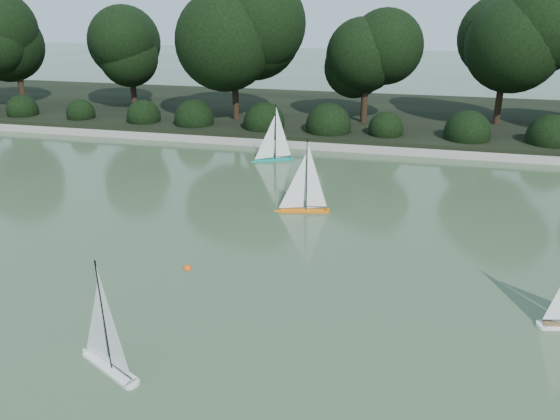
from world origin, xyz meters
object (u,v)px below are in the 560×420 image
sailboat_orange (300,200)px  sailboat_teal (270,152)px  race_buoy (187,269)px  sailboat_white_a (104,349)px

sailboat_orange → sailboat_teal: sailboat_teal is taller
sailboat_orange → race_buoy: (-1.22, -2.80, -0.24)m
sailboat_white_a → sailboat_teal: bearing=91.6°
sailboat_white_a → sailboat_orange: bearing=77.1°
sailboat_orange → sailboat_white_a: bearing=-102.9°
race_buoy → sailboat_orange: bearing=66.5°
sailboat_orange → race_buoy: 3.06m
sailboat_teal → race_buoy: 6.12m
sailboat_white_a → race_buoy: 2.48m
sailboat_orange → race_buoy: bearing=-113.5°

